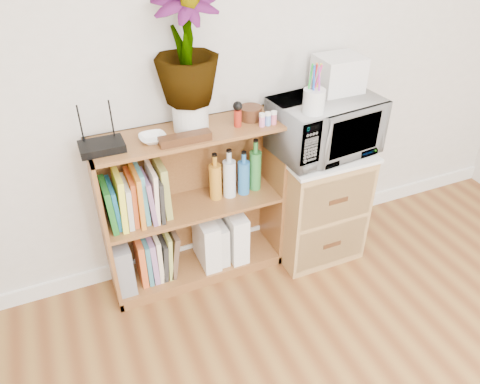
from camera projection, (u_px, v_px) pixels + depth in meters
skirting_board at (241, 236)px, 3.06m from camera, size 4.00×0.02×0.10m
bookshelf at (193, 208)px, 2.60m from camera, size 1.00×0.30×0.95m
wicker_unit at (315, 203)px, 2.86m from camera, size 0.50×0.45×0.70m
microwave at (325, 126)px, 2.55m from camera, size 0.60×0.43×0.31m
pen_cup at (314, 101)px, 2.30m from camera, size 0.11×0.11×0.12m
small_appliance at (339, 74)px, 2.51m from camera, size 0.24×0.20×0.19m
router at (102, 147)px, 2.17m from camera, size 0.20×0.14×0.04m
white_bowl at (153, 138)px, 2.24m from camera, size 0.13×0.13×0.03m
plant_pot at (191, 116)px, 2.31m from camera, size 0.18×0.18×0.15m
potted_plant at (186, 45)px, 2.11m from camera, size 0.31×0.31×0.55m
trinket_box at (185, 138)px, 2.23m from camera, size 0.25×0.06×0.04m
kokeshi_doll at (238, 118)px, 2.36m from camera, size 0.04×0.04×0.09m
wooden_bowl at (251, 113)px, 2.43m from camera, size 0.12×0.12×0.07m
paint_jars at (268, 120)px, 2.38m from camera, size 0.11×0.04×0.06m
file_box at (122, 262)px, 2.60m from camera, size 0.09×0.25×0.31m
magazine_holder_left at (206, 240)px, 2.76m from camera, size 0.10×0.25×0.31m
magazine_holder_mid at (217, 241)px, 2.79m from camera, size 0.08×0.21×0.27m
magazine_holder_right at (234, 233)px, 2.81m from camera, size 0.10×0.25×0.32m
cookbooks at (137, 196)px, 2.41m from camera, size 0.33×0.20×0.30m
liquor_bottles at (237, 173)px, 2.59m from camera, size 0.31×0.07×0.31m
lower_books at (156, 255)px, 2.67m from camera, size 0.24×0.19×0.29m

